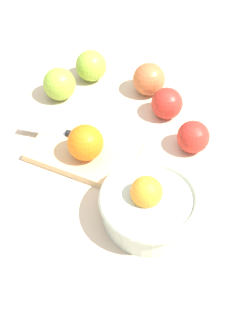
% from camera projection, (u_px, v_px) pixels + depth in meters
% --- Properties ---
extents(ground_plane, '(2.40, 2.40, 0.00)m').
position_uv_depth(ground_plane, '(121.00, 148.00, 1.03)').
color(ground_plane, beige).
extents(bowl, '(0.20, 0.20, 0.10)m').
position_uv_depth(bowl, '(151.00, 204.00, 0.88)').
color(bowl, beige).
rests_on(bowl, ground_plane).
extents(cutting_board, '(0.23, 0.15, 0.02)m').
position_uv_depth(cutting_board, '(84.00, 152.00, 1.01)').
color(cutting_board, '#DBB77F').
rests_on(cutting_board, ground_plane).
extents(orange_on_board, '(0.08, 0.08, 0.08)m').
position_uv_depth(orange_on_board, '(85.00, 143.00, 0.96)').
color(orange_on_board, orange).
rests_on(orange_on_board, cutting_board).
extents(knife, '(0.16, 0.04, 0.01)m').
position_uv_depth(knife, '(62.00, 133.00, 1.03)').
color(knife, silver).
rests_on(knife, cutting_board).
extents(apple_front_left, '(0.07, 0.07, 0.07)m').
position_uv_depth(apple_front_left, '(193.00, 137.00, 1.00)').
color(apple_front_left, red).
rests_on(apple_front_left, ground_plane).
extents(apple_front_center, '(0.08, 0.08, 0.08)m').
position_uv_depth(apple_front_center, '(149.00, 79.00, 1.12)').
color(apple_front_center, '#CC6638').
rests_on(apple_front_center, ground_plane).
extents(apple_front_right, '(0.08, 0.08, 0.08)m').
position_uv_depth(apple_front_right, '(59.00, 84.00, 1.11)').
color(apple_front_right, '#8EB738').
rests_on(apple_front_right, ground_plane).
extents(apple_front_right_2, '(0.08, 0.08, 0.08)m').
position_uv_depth(apple_front_right_2, '(91.00, 66.00, 1.16)').
color(apple_front_right_2, '#8EB738').
rests_on(apple_front_right_2, ground_plane).
extents(apple_front_left_2, '(0.07, 0.07, 0.07)m').
position_uv_depth(apple_front_left_2, '(167.00, 103.00, 1.07)').
color(apple_front_left_2, red).
rests_on(apple_front_left_2, ground_plane).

